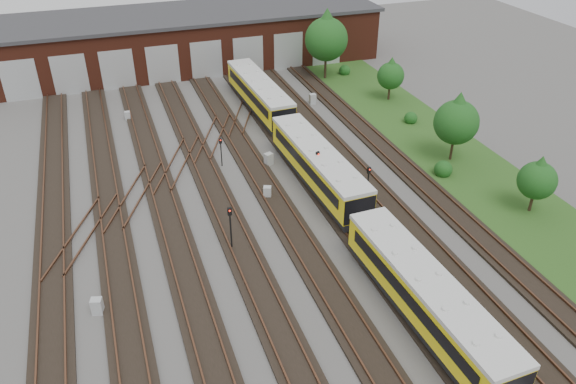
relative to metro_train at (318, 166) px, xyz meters
name	(u,v)px	position (x,y,z in m)	size (l,w,h in m)	color
ground	(273,251)	(-6.00, -6.95, -1.82)	(120.00, 120.00, 0.00)	#4A4845
track_network	(268,245)	(-6.17, -6.36, -1.71)	(30.40, 70.00, 0.33)	black
maintenance_shed	(171,40)	(-6.01, 33.02, 1.38)	(51.00, 12.50, 6.35)	#562215
grass_verge	(437,145)	(13.00, 3.05, -1.80)	(8.00, 55.00, 0.05)	#284918
metro_train	(318,166)	(0.00, 0.00, 0.00)	(3.01, 46.16, 2.91)	black
signal_mast_0	(230,223)	(-8.57, -5.80, 0.30)	(0.29, 0.27, 3.30)	black
signal_mast_1	(221,148)	(-6.46, 5.73, -0.14)	(0.24, 0.23, 2.60)	black
signal_mast_2	(317,166)	(-0.36, -0.68, 0.39)	(0.32, 0.30, 3.45)	black
signal_mast_3	(368,181)	(2.51, -3.70, 0.20)	(0.27, 0.25, 3.15)	black
relay_cabinet_0	(97,306)	(-17.45, -9.21, -1.30)	(0.63, 0.53, 1.05)	#ADB0B2
relay_cabinet_1	(128,116)	(-13.06, 18.11, -1.38)	(0.53, 0.44, 0.89)	#ADB0B2
relay_cabinet_2	(267,192)	(-4.35, -0.41, -1.33)	(0.59, 0.49, 0.98)	#ADB0B2
relay_cabinet_3	(269,159)	(-2.65, 4.58, -1.28)	(0.65, 0.54, 1.09)	#ADB0B2
relay_cabinet_4	(313,99)	(5.79, 15.84, -1.28)	(0.65, 0.55, 1.09)	#ADB0B2
tree_0	(327,34)	(10.00, 22.55, 3.39)	(4.89, 4.89, 8.11)	#302116
tree_1	(391,73)	(13.93, 14.21, 1.20)	(2.84, 2.84, 4.70)	#302116
tree_2	(457,117)	(12.51, 0.25, 2.19)	(3.77, 3.77, 6.24)	#302116
tree_3	(538,176)	(13.55, -8.65, 1.16)	(2.80, 2.80, 4.64)	#302116
bush_0	(444,167)	(10.42, -1.81, -1.08)	(1.49, 1.49, 1.49)	#134213
bush_1	(411,117)	(13.16, 8.21, -1.17)	(1.29, 1.29, 1.29)	#134213
bush_2	(345,69)	(12.72, 23.01, -1.15)	(1.35, 1.35, 1.35)	#134213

